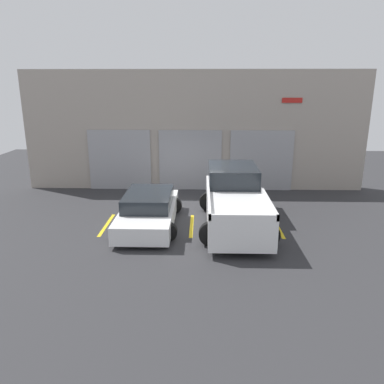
{
  "coord_description": "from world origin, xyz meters",
  "views": [
    {
      "loc": [
        0.35,
        -14.22,
        4.81
      ],
      "look_at": [
        0.0,
        -1.33,
        1.1
      ],
      "focal_mm": 35.0,
      "sensor_mm": 36.0,
      "label": 1
    }
  ],
  "objects": [
    {
      "name": "ground_plane",
      "position": [
        0.0,
        0.0,
        0.0
      ],
      "size": [
        28.0,
        28.0,
        0.0
      ],
      "primitive_type": "plane",
      "color": "#2D2D30"
    },
    {
      "name": "shophouse_building",
      "position": [
        -0.01,
        3.29,
        2.69
      ],
      "size": [
        15.78,
        0.68,
        5.47
      ],
      "color": "#9E9389",
      "rests_on": "ground"
    },
    {
      "name": "pickup_truck",
      "position": [
        1.52,
        -1.53,
        0.87
      ],
      "size": [
        2.5,
        5.35,
        1.86
      ],
      "color": "white",
      "rests_on": "ground"
    },
    {
      "name": "sedan_white",
      "position": [
        -1.52,
        -1.8,
        0.56
      ],
      "size": [
        2.2,
        4.31,
        1.19
      ],
      "color": "white",
      "rests_on": "ground"
    },
    {
      "name": "parking_stripe_far_left",
      "position": [
        -3.03,
        -1.83,
        0.0
      ],
      "size": [
        0.12,
        2.2,
        0.01
      ],
      "primitive_type": "cube",
      "color": "gold",
      "rests_on": "ground"
    },
    {
      "name": "parking_stripe_left",
      "position": [
        0.0,
        -1.83,
        0.0
      ],
      "size": [
        0.12,
        2.2,
        0.01
      ],
      "primitive_type": "cube",
      "color": "gold",
      "rests_on": "ground"
    },
    {
      "name": "parking_stripe_centre",
      "position": [
        3.03,
        -1.83,
        0.0
      ],
      "size": [
        0.12,
        2.2,
        0.01
      ],
      "primitive_type": "cube",
      "color": "gold",
      "rests_on": "ground"
    }
  ]
}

